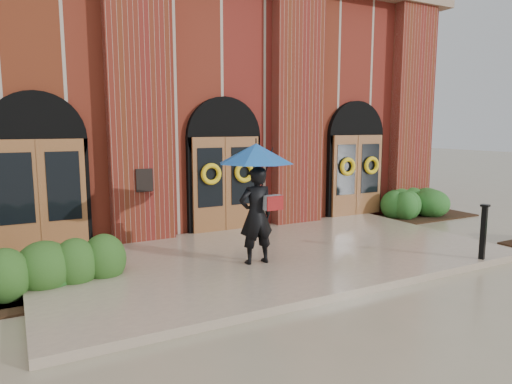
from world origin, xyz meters
TOP-DOWN VIEW (x-y plane):
  - ground at (0.00, 0.00)m, footprint 90.00×90.00m
  - landing at (0.00, 0.15)m, footprint 10.00×5.30m
  - church_building at (0.00, 8.78)m, footprint 16.20×12.53m
  - man_with_umbrella at (-0.73, -0.34)m, footprint 1.63×1.63m
  - metal_post at (3.60, -2.35)m, footprint 0.20×0.20m
  - hedge_wall_left at (-5.20, 0.50)m, footprint 3.43×1.37m
  - hedge_wall_right at (6.59, 1.97)m, footprint 3.34×1.34m
  - hedge_front_left at (-5.10, 0.00)m, footprint 1.27×1.09m

SIDE VIEW (x-z plane):
  - ground at x=0.00m, z-range 0.00..0.00m
  - landing at x=0.00m, z-range 0.00..0.15m
  - hedge_front_left at x=-5.10m, z-range 0.00..0.45m
  - hedge_wall_right at x=6.59m, z-range 0.00..0.86m
  - hedge_wall_left at x=-5.20m, z-range 0.00..0.88m
  - metal_post at x=3.60m, z-range 0.18..1.35m
  - man_with_umbrella at x=-0.73m, z-range 0.64..3.08m
  - church_building at x=0.00m, z-range 0.00..7.00m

